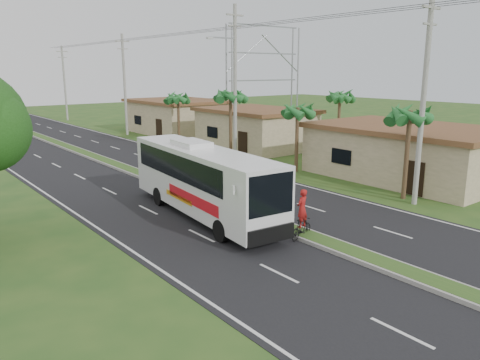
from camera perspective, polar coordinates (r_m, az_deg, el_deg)
ground at (r=19.62m, az=12.31°, el=-8.45°), size 180.00×180.00×0.00m
road_asphalt at (r=35.21m, az=-13.62°, el=1.18°), size 14.00×160.00×0.02m
median_strip at (r=35.19m, az=-13.63°, el=1.33°), size 1.20×160.00×0.18m
lane_edge_left at (r=33.06m, az=-24.17°, el=-0.42°), size 0.12×160.00×0.01m
lane_edge_right at (r=38.42m, az=-4.54°, el=2.49°), size 0.12×160.00×0.01m
shop_near at (r=33.63m, az=19.81°, el=3.28°), size 8.60×12.60×3.52m
shop_mid at (r=44.07m, az=1.89°, el=6.35°), size 7.60×10.60×3.67m
shop_far at (r=55.43m, az=-7.59°, el=7.74°), size 8.60×11.60×3.82m
palm_verge_a at (r=27.48m, az=20.02°, el=7.43°), size 2.40×2.40×5.45m
palm_verge_b at (r=33.40m, az=7.04°, el=8.36°), size 2.40×2.40×5.05m
palm_verge_c at (r=38.21m, az=-1.17°, el=10.21°), size 2.40×2.40×5.85m
palm_verge_d at (r=45.97m, az=-7.57°, el=9.90°), size 2.40×2.40×5.25m
palm_behind_shop at (r=41.37m, az=12.09°, el=9.90°), size 2.40×2.40×5.65m
utility_pole_a at (r=26.47m, az=21.45°, el=9.16°), size 1.60×0.28×11.00m
utility_pole_b at (r=37.17m, az=-0.64°, el=11.88°), size 3.20×0.28×12.00m
utility_pole_c at (r=54.40m, az=-13.89°, el=11.33°), size 1.60×0.28×11.00m
utility_pole_d at (r=73.04m, az=-20.61°, el=11.08°), size 1.60×0.28×10.50m
billboard_lattice at (r=55.04m, az=2.93°, el=12.90°), size 10.18×1.18×12.07m
coach_bus_main at (r=23.14m, az=-4.64°, el=0.41°), size 3.49×11.56×3.68m
motorcyclist at (r=20.36m, az=7.53°, el=-4.95°), size 1.61×0.79×2.23m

